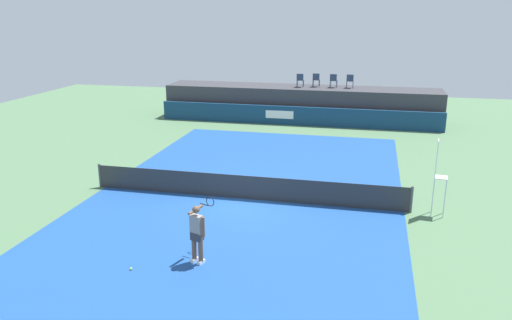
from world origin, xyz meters
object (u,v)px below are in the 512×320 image
spectator_chair_center (334,80)px  tennis_player (197,232)px  spectator_chair_left (316,79)px  spectator_chair_right (350,80)px  net_post_near (100,175)px  net_post_far (411,200)px  umpire_chair (438,172)px  tennis_ball (131,269)px  spectator_chair_far_left (300,80)px

spectator_chair_center → tennis_player: bearing=-95.9°
spectator_chair_left → spectator_chair_right: same height
net_post_near → net_post_far: bearing=0.0°
umpire_chair → tennis_player: size_ratio=1.56×
spectator_chair_right → net_post_near: size_ratio=0.89×
tennis_ball → umpire_chair: bearing=35.2°
spectator_chair_left → spectator_chair_center: size_ratio=1.00×
spectator_chair_far_left → tennis_ball: spectator_chair_far_left is taller
tennis_player → spectator_chair_center: bearing=84.1°
spectator_chair_left → spectator_chair_right: bearing=-1.8°
net_post_near → tennis_player: size_ratio=0.56×
spectator_chair_center → net_post_far: bearing=-75.0°
umpire_chair → net_post_far: bearing=-179.1°
spectator_chair_far_left → spectator_chair_left: bearing=20.2°
net_post_far → tennis_player: bearing=-139.7°
spectator_chair_left → tennis_ball: size_ratio=13.06×
net_post_near → tennis_ball: 7.62m
spectator_chair_far_left → net_post_far: bearing=-67.5°
net_post_near → tennis_ball: size_ratio=14.71×
umpire_chair → tennis_ball: 10.88m
net_post_near → tennis_ball: net_post_near is taller
net_post_far → umpire_chair: bearing=0.9°
spectator_chair_center → tennis_player: 20.91m
spectator_chair_far_left → umpire_chair: size_ratio=0.32×
spectator_chair_far_left → tennis_ball: 21.57m
spectator_chair_far_left → net_post_far: (6.27, -15.14, -2.19)m
spectator_chair_center → net_post_far: 16.10m
spectator_chair_center → spectator_chair_right: (1.06, 0.03, 0.00)m
tennis_ball → tennis_player: bearing=27.2°
spectator_chair_far_left → net_post_far: size_ratio=0.89×
spectator_chair_left → tennis_player: size_ratio=0.50×
spectator_chair_left → net_post_far: spectator_chair_left is taller
spectator_chair_right → spectator_chair_left: bearing=178.2°
spectator_chair_far_left → tennis_player: size_ratio=0.50×
spectator_chair_center → net_post_far: (4.12, -15.41, -2.19)m
net_post_near → tennis_player: bearing=-41.0°
spectator_chair_left → spectator_chair_center: bearing=-5.0°
umpire_chair → net_post_near: (-13.22, -0.01, -1.09)m
spectator_chair_left → tennis_player: (-1.01, -20.82, -1.73)m
spectator_chair_center → tennis_player: spectator_chair_center is taller
spectator_chair_center → umpire_chair: (4.94, -15.40, -1.11)m
net_post_near → tennis_player: 8.12m
net_post_near → umpire_chair: bearing=0.1°
spectator_chair_left → spectator_chair_right: 2.20m
spectator_chair_left → tennis_player: bearing=-92.8°
umpire_chair → net_post_near: bearing=-179.9°
spectator_chair_right → umpire_chair: size_ratio=0.32×
spectator_chair_left → umpire_chair: (6.08, -15.50, -1.11)m
tennis_ball → spectator_chair_far_left: bearing=85.4°
spectator_chair_center → umpire_chair: size_ratio=0.32×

